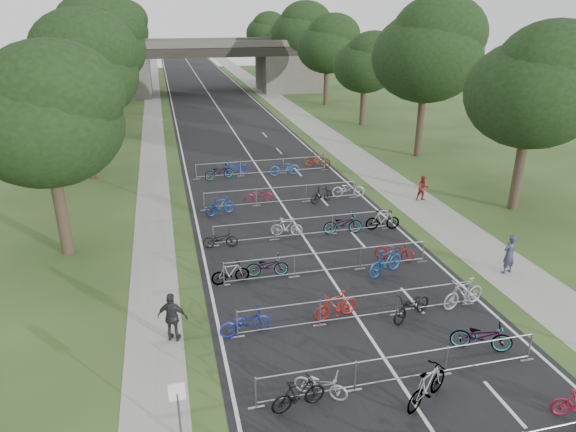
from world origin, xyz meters
name	(u,v)px	position (x,y,z in m)	size (l,w,h in m)	color
road	(221,112)	(0.00, 50.00, 0.01)	(11.00, 140.00, 0.01)	black
sidewalk_right	(290,109)	(8.00, 50.00, 0.01)	(3.00, 140.00, 0.01)	gray
sidewalk_left	(153,116)	(-7.50, 50.00, 0.01)	(2.00, 140.00, 0.01)	gray
lane_markings	(221,113)	(0.00, 50.00, 0.00)	(0.12, 140.00, 0.00)	silver
overpass_bridge	(207,67)	(0.00, 65.00, 3.53)	(31.00, 8.00, 7.05)	#4B4843
park_sign	(178,401)	(-6.80, 3.00, 1.27)	(0.45, 0.06, 1.83)	#4C4C51
tree_left_0	(47,118)	(-11.39, 15.93, 6.49)	(6.72, 6.72, 10.25)	#33261C
tree_right_0	(536,89)	(13.11, 15.93, 6.92)	(7.17, 7.17, 10.93)	#33261C
tree_left_1	(79,69)	(-11.39, 27.93, 7.30)	(7.56, 7.56, 11.53)	#33261C
tree_right_1	(429,52)	(13.11, 27.93, 7.90)	(8.18, 8.18, 12.47)	#33261C
tree_left_2	(96,44)	(-11.39, 39.93, 8.12)	(8.40, 8.40, 12.81)	#33261C
tree_right_2	(366,64)	(13.11, 39.93, 5.95)	(6.16, 6.16, 9.39)	#33261C
tree_left_3	(109,53)	(-11.39, 51.93, 6.49)	(6.72, 6.72, 10.25)	#33261C
tree_right_3	(328,45)	(13.11, 51.93, 6.92)	(7.17, 7.17, 10.93)	#33261C
tree_left_4	(115,39)	(-11.39, 63.93, 7.30)	(7.56, 7.56, 11.53)	#33261C
tree_right_4	(301,32)	(13.11, 63.93, 7.90)	(8.18, 8.18, 12.47)	#33261C
tree_left_5	(120,29)	(-11.39, 75.93, 8.12)	(8.40, 8.40, 12.81)	#33261C
tree_right_5	(282,42)	(13.11, 75.93, 5.95)	(6.16, 6.16, 9.39)	#33261C
tree_left_6	(125,36)	(-11.39, 87.93, 6.49)	(6.72, 6.72, 10.25)	#33261C
tree_right_6	(266,32)	(13.11, 87.93, 6.92)	(7.17, 7.17, 10.93)	#33261C
barrier_row_1	(402,368)	(0.00, 3.60, 0.55)	(9.70, 0.08, 1.10)	#97999E
barrier_row_2	(359,308)	(0.00, 7.20, 0.55)	(9.70, 0.08, 1.10)	#97999E
barrier_row_3	(328,262)	(0.00, 11.00, 0.55)	(9.70, 0.08, 1.10)	#97999E
barrier_row_4	(304,227)	(0.00, 15.00, 0.55)	(9.70, 0.08, 1.10)	#97999E
barrier_row_5	(281,195)	(0.00, 20.00, 0.55)	(9.70, 0.08, 1.10)	#97999E
barrier_row_6	(262,167)	(0.00, 26.00, 0.55)	(9.70, 0.08, 1.10)	#97999E
bike_4	(298,394)	(-3.40, 3.28, 0.52)	(0.49, 1.72, 1.03)	black
bike_5	(321,385)	(-2.62, 3.61, 0.44)	(0.59, 1.68, 0.88)	#B7B6BE
bike_6	(427,386)	(0.35, 2.62, 0.61)	(0.57, 2.02, 1.22)	#97999E
bike_7	(481,336)	(3.40, 4.51, 0.54)	(0.72, 2.06, 1.08)	#97999E
bike_8	(245,322)	(-4.30, 7.33, 0.50)	(0.66, 1.90, 1.00)	navy
bike_9	(336,306)	(-0.82, 7.52, 0.56)	(0.53, 1.87, 1.12)	maroon
bike_10	(412,306)	(1.97, 6.81, 0.53)	(0.71, 2.02, 1.06)	black
bike_11	(464,293)	(4.30, 7.12, 0.60)	(0.57, 2.01, 1.21)	#919298
bike_12	(230,273)	(-4.30, 11.13, 0.50)	(0.47, 1.66, 1.00)	#97999E
bike_13	(267,266)	(-2.64, 11.41, 0.48)	(0.64, 1.83, 0.96)	#97999E
bike_14	(386,262)	(2.43, 10.31, 0.62)	(0.58, 2.07, 1.24)	#19488D
bike_15	(395,251)	(3.40, 11.46, 0.48)	(0.64, 1.84, 0.97)	maroon
bike_16	(220,239)	(-4.30, 14.80, 0.45)	(0.59, 1.70, 0.89)	black
bike_17	(287,227)	(-0.81, 15.36, 0.50)	(0.47, 1.65, 0.99)	#9F9FA6
bike_18	(343,224)	(2.09, 14.97, 0.53)	(0.71, 2.04, 1.07)	#97999E
bike_19	(383,220)	(4.30, 14.92, 0.55)	(0.52, 1.83, 1.10)	#97999E
bike_20	(220,206)	(-3.79, 19.09, 0.55)	(0.52, 1.82, 1.10)	navy
bike_21	(259,195)	(-1.27, 20.56, 0.45)	(0.60, 1.72, 0.91)	maroon
bike_22	(322,195)	(2.40, 19.63, 0.51)	(0.48, 1.70, 1.02)	black
bike_23	(348,189)	(4.30, 20.16, 0.54)	(0.71, 2.05, 1.08)	#9E9EA5
bike_24	(219,172)	(-3.08, 25.61, 0.54)	(0.72, 2.07, 1.09)	#97999E
bike_25	(235,167)	(-1.83, 26.47, 0.55)	(0.52, 1.83, 1.10)	navy
bike_26	(284,168)	(1.49, 25.47, 0.56)	(0.75, 2.14, 1.12)	#1B4C98
bike_27	(318,160)	(4.30, 26.70, 0.58)	(0.54, 1.92, 1.15)	maroon
pedestrian_a	(509,254)	(7.73, 9.14, 0.92)	(0.67, 0.44, 1.83)	#2C2F42
pedestrian_b	(423,188)	(8.48, 18.50, 0.77)	(0.75, 0.58, 1.54)	maroon
pedestrian_c	(173,317)	(-6.80, 7.60, 0.93)	(1.08, 0.45, 1.85)	#252527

